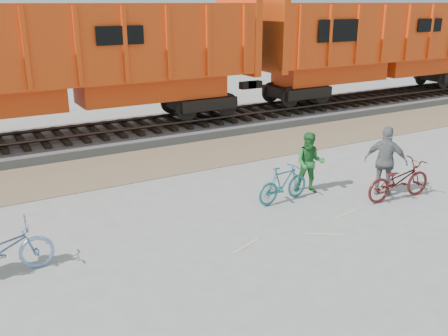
{
  "coord_description": "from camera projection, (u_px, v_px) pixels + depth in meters",
  "views": [
    {
      "loc": [
        -6.11,
        -8.74,
        4.87
      ],
      "look_at": [
        -0.21,
        1.5,
        0.93
      ],
      "focal_mm": 40.0,
      "sensor_mm": 36.0,
      "label": 1
    }
  ],
  "objects": [
    {
      "name": "bicycle_teal",
      "position": [
        283.0,
        184.0,
        12.68
      ],
      "size": [
        1.63,
        0.61,
        0.96
      ],
      "primitive_type": "imported",
      "rotation": [
        0.0,
        0.0,
        1.67
      ],
      "color": "#1E6F7B",
      "rests_on": "ground"
    },
    {
      "name": "track",
      "position": [
        130.0,
        124.0,
        18.86
      ],
      "size": [
        120.0,
        2.6,
        0.24
      ],
      "color": "black",
      "rests_on": "ballast_bed"
    },
    {
      "name": "hopper_car_right",
      "position": [
        381.0,
        42.0,
        24.17
      ],
      "size": [
        14.0,
        3.13,
        4.65
      ],
      "color": "black",
      "rests_on": "track"
    },
    {
      "name": "gravel_strip",
      "position": [
        168.0,
        160.0,
        16.13
      ],
      "size": [
        120.0,
        3.0,
        0.02
      ],
      "primitive_type": "cube",
      "color": "#866E53",
      "rests_on": "ground"
    },
    {
      "name": "ground",
      "position": [
        264.0,
        222.0,
        11.61
      ],
      "size": [
        120.0,
        120.0,
        0.0
      ],
      "primitive_type": "plane",
      "color": "#9E9E99",
      "rests_on": "ground"
    },
    {
      "name": "hopper_car_center",
      "position": [
        67.0,
        59.0,
        17.07
      ],
      "size": [
        14.0,
        3.13,
        4.65
      ],
      "color": "black",
      "rests_on": "track"
    },
    {
      "name": "ballast_bed",
      "position": [
        131.0,
        133.0,
        18.97
      ],
      "size": [
        120.0,
        4.0,
        0.3
      ],
      "primitive_type": "cube",
      "color": "slate",
      "rests_on": "ground"
    },
    {
      "name": "bicycle_maroon",
      "position": [
        399.0,
        180.0,
        12.83
      ],
      "size": [
        2.01,
        0.84,
        1.03
      ],
      "primitive_type": "imported",
      "rotation": [
        0.0,
        0.0,
        1.49
      ],
      "color": "#4F1717",
      "rests_on": "ground"
    },
    {
      "name": "person_woman",
      "position": [
        386.0,
        161.0,
        12.98
      ],
      "size": [
        0.99,
        1.16,
        1.86
      ],
      "primitive_type": "imported",
      "rotation": [
        0.0,
        0.0,
        2.17
      ],
      "color": "slate",
      "rests_on": "ground"
    },
    {
      "name": "person_man",
      "position": [
        310.0,
        163.0,
        13.21
      ],
      "size": [
        1.01,
        0.98,
        1.65
      ],
      "primitive_type": "imported",
      "rotation": [
        0.0,
        0.0,
        -0.65
      ],
      "color": "#26712F",
      "rests_on": "ground"
    }
  ]
}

